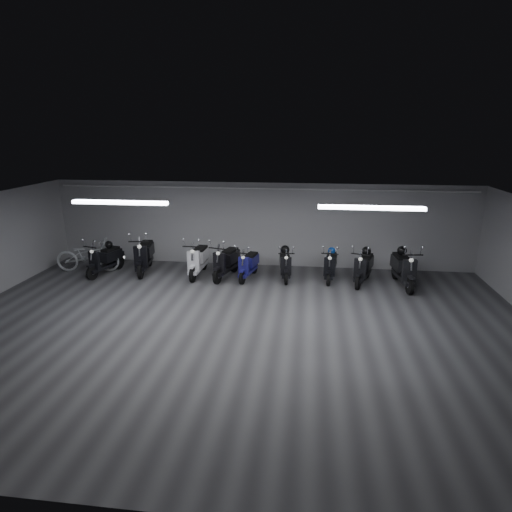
# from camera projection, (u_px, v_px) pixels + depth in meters

# --- Properties ---
(floor) EXTENTS (14.00, 10.00, 0.01)m
(floor) POSITION_uv_depth(u_px,v_px,m) (236.00, 330.00, 9.91)
(floor) COLOR #3E3E41
(floor) RESTS_ON ground
(ceiling) EXTENTS (14.00, 10.00, 0.01)m
(ceiling) POSITION_uv_depth(u_px,v_px,m) (234.00, 210.00, 9.11)
(ceiling) COLOR slate
(ceiling) RESTS_ON ground
(back_wall) EXTENTS (14.00, 0.01, 2.80)m
(back_wall) POSITION_uv_depth(u_px,v_px,m) (260.00, 225.00, 14.27)
(back_wall) COLOR #A0A0A2
(back_wall) RESTS_ON ground
(front_wall) EXTENTS (14.00, 0.01, 2.80)m
(front_wall) POSITION_uv_depth(u_px,v_px,m) (158.00, 415.00, 4.75)
(front_wall) COLOR #A0A0A2
(front_wall) RESTS_ON ground
(fluor_strip_left) EXTENTS (2.40, 0.18, 0.08)m
(fluor_strip_left) POSITION_uv_depth(u_px,v_px,m) (120.00, 202.00, 10.44)
(fluor_strip_left) COLOR white
(fluor_strip_left) RESTS_ON ceiling
(fluor_strip_right) EXTENTS (2.40, 0.18, 0.08)m
(fluor_strip_right) POSITION_uv_depth(u_px,v_px,m) (371.00, 208.00, 9.73)
(fluor_strip_right) COLOR white
(fluor_strip_right) RESTS_ON ceiling
(conduit) EXTENTS (13.60, 0.05, 0.05)m
(conduit) POSITION_uv_depth(u_px,v_px,m) (260.00, 188.00, 13.85)
(conduit) COLOR white
(conduit) RESTS_ON back_wall
(scooter_0) EXTENTS (1.06, 1.83, 1.29)m
(scooter_0) POSITION_uv_depth(u_px,v_px,m) (104.00, 255.00, 13.51)
(scooter_0) COLOR black
(scooter_0) RESTS_ON floor
(scooter_1) EXTENTS (0.97, 2.06, 1.47)m
(scooter_1) POSITION_uv_depth(u_px,v_px,m) (144.00, 250.00, 13.71)
(scooter_1) COLOR black
(scooter_1) RESTS_ON floor
(scooter_2) EXTENTS (0.68, 1.87, 1.37)m
(scooter_2) POSITION_uv_depth(u_px,v_px,m) (198.00, 255.00, 13.39)
(scooter_2) COLOR white
(scooter_2) RESTS_ON floor
(scooter_3) EXTENTS (1.06, 1.91, 1.35)m
(scooter_3) POSITION_uv_depth(u_px,v_px,m) (226.00, 257.00, 13.21)
(scooter_3) COLOR black
(scooter_3) RESTS_ON floor
(scooter_4) EXTENTS (0.86, 1.67, 1.19)m
(scooter_4) POSITION_uv_depth(u_px,v_px,m) (248.00, 260.00, 13.13)
(scooter_4) COLOR navy
(scooter_4) RESTS_ON floor
(scooter_5) EXTENTS (0.70, 1.64, 1.19)m
(scooter_5) POSITION_uv_depth(u_px,v_px,m) (285.00, 260.00, 13.14)
(scooter_5) COLOR black
(scooter_5) RESTS_ON floor
(scooter_7) EXTENTS (0.74, 1.69, 1.22)m
(scooter_7) POSITION_uv_depth(u_px,v_px,m) (331.00, 261.00, 13.02)
(scooter_7) COLOR black
(scooter_7) RESTS_ON floor
(scooter_8) EXTENTS (1.14, 1.85, 1.31)m
(scooter_8) POSITION_uv_depth(u_px,v_px,m) (364.00, 263.00, 12.70)
(scooter_8) COLOR black
(scooter_8) RESTS_ON floor
(scooter_9) EXTENTS (0.85, 1.97, 1.42)m
(scooter_9) POSITION_uv_depth(u_px,v_px,m) (404.00, 263.00, 12.45)
(scooter_9) COLOR black
(scooter_9) RESTS_ON floor
(bicycle) EXTENTS (2.08, 0.98, 1.29)m
(bicycle) POSITION_uv_depth(u_px,v_px,m) (87.00, 252.00, 13.83)
(bicycle) COLOR white
(bicycle) RESTS_ON floor
(helmet_0) EXTENTS (0.27, 0.27, 0.27)m
(helmet_0) POSITION_uv_depth(u_px,v_px,m) (285.00, 250.00, 13.27)
(helmet_0) COLOR black
(helmet_0) RESTS_ON scooter_5
(helmet_1) EXTENTS (0.23, 0.23, 0.23)m
(helmet_1) POSITION_uv_depth(u_px,v_px,m) (332.00, 251.00, 13.16)
(helmet_1) COLOR #0D3996
(helmet_1) RESTS_ON scooter_7
(helmet_2) EXTENTS (0.28, 0.28, 0.28)m
(helmet_2) POSITION_uv_depth(u_px,v_px,m) (366.00, 251.00, 12.83)
(helmet_2) COLOR black
(helmet_2) RESTS_ON scooter_8
(helmet_3) EXTENTS (0.25, 0.25, 0.25)m
(helmet_3) POSITION_uv_depth(u_px,v_px,m) (109.00, 245.00, 13.64)
(helmet_3) COLOR black
(helmet_3) RESTS_ON scooter_0
(helmet_4) EXTENTS (0.28, 0.28, 0.28)m
(helmet_4) POSITION_uv_depth(u_px,v_px,m) (402.00, 251.00, 12.61)
(helmet_4) COLOR black
(helmet_4) RESTS_ON scooter_9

